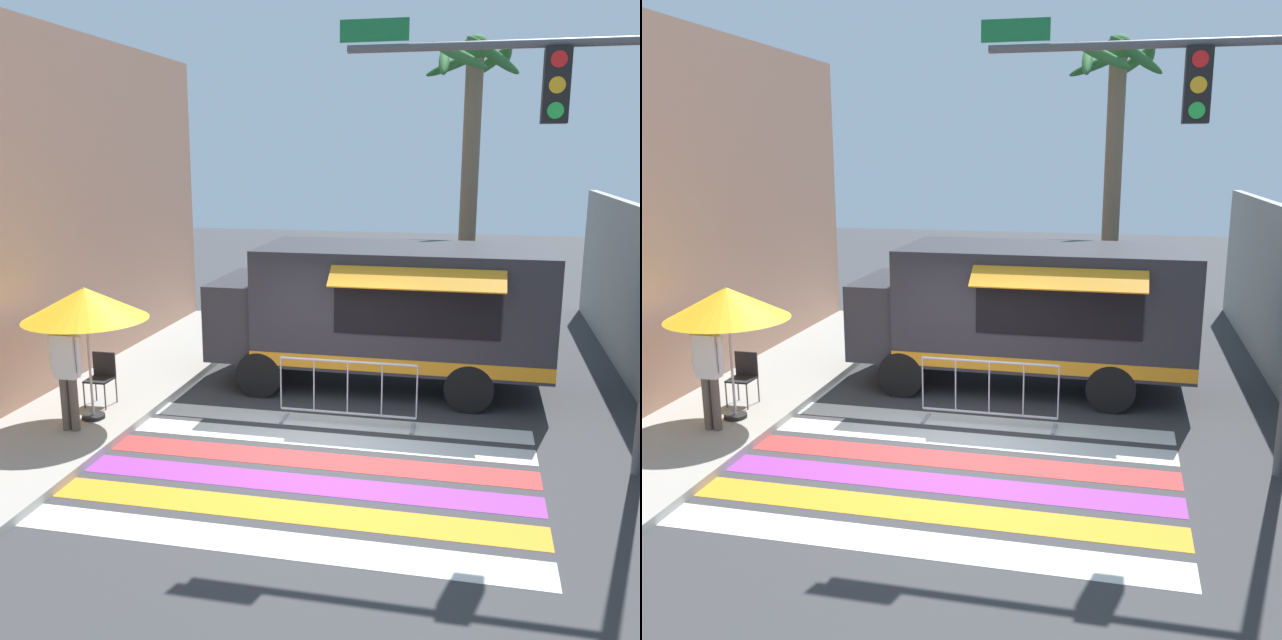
% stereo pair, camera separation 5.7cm
% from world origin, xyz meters
% --- Properties ---
extents(ground_plane, '(60.00, 60.00, 0.00)m').
position_xyz_m(ground_plane, '(0.00, 0.00, 0.00)').
color(ground_plane, '#38383A').
extents(sidewalk_left, '(4.40, 16.00, 0.13)m').
position_xyz_m(sidewalk_left, '(-5.14, 0.00, 0.06)').
color(sidewalk_left, '#99968E').
rests_on(sidewalk_left, ground_plane).
extents(crosswalk_painted, '(6.40, 4.36, 0.01)m').
position_xyz_m(crosswalk_painted, '(0.00, -0.82, 0.00)').
color(crosswalk_painted, white).
rests_on(crosswalk_painted, ground_plane).
extents(food_truck, '(6.13, 2.82, 2.64)m').
position_xyz_m(food_truck, '(0.49, 3.13, 1.52)').
color(food_truck, '#2D2D33').
rests_on(food_truck, ground_plane).
extents(traffic_signal_pole, '(4.24, 0.29, 6.06)m').
position_xyz_m(traffic_signal_pole, '(3.67, 0.05, 4.10)').
color(traffic_signal_pole, '#515456').
rests_on(traffic_signal_pole, ground_plane).
extents(patio_umbrella, '(1.93, 1.93, 2.14)m').
position_xyz_m(patio_umbrella, '(-3.68, 0.09, 2.00)').
color(patio_umbrella, black).
rests_on(patio_umbrella, sidewalk_left).
extents(folding_chair, '(0.41, 0.41, 0.88)m').
position_xyz_m(folding_chair, '(-3.87, 0.77, 0.66)').
color(folding_chair, '#4C4C51').
rests_on(folding_chair, sidewalk_left).
extents(vendor_person, '(0.53, 0.24, 1.78)m').
position_xyz_m(vendor_person, '(-3.75, -0.43, 1.15)').
color(vendor_person, brown).
rests_on(vendor_person, sidewalk_left).
extents(barricade_front, '(2.23, 0.44, 1.08)m').
position_xyz_m(barricade_front, '(0.29, 1.02, 0.54)').
color(barricade_front, '#B7BABF').
rests_on(barricade_front, ground_plane).
extents(palm_tree, '(2.27, 2.39, 6.86)m').
position_xyz_m(palm_tree, '(1.95, 7.52, 4.53)').
color(palm_tree, '#7A664C').
rests_on(palm_tree, ground_plane).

